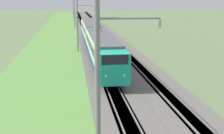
# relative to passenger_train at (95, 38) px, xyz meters

# --- Properties ---
(ballast_main) EXTENTS (240.00, 4.40, 0.30)m
(ballast_main) POSITION_rel_passenger_train_xyz_m (6.75, 0.00, -2.24)
(ballast_main) COLOR #605B56
(ballast_main) RESTS_ON ground
(ballast_adjacent) EXTENTS (240.00, 4.40, 0.30)m
(ballast_adjacent) POSITION_rel_passenger_train_xyz_m (6.75, -4.39, -2.24)
(ballast_adjacent) COLOR #605B56
(ballast_adjacent) RESTS_ON ground
(track_main) EXTENTS (240.00, 1.57, 0.45)m
(track_main) POSITION_rel_passenger_train_xyz_m (6.75, 0.00, -2.23)
(track_main) COLOR #4C4238
(track_main) RESTS_ON ground
(track_adjacent) EXTENTS (240.00, 1.57, 0.45)m
(track_adjacent) POSITION_rel_passenger_train_xyz_m (6.75, -4.39, -2.23)
(track_adjacent) COLOR #4C4238
(track_adjacent) RESTS_ON ground
(grass_verge) EXTENTS (240.00, 9.34, 0.12)m
(grass_verge) POSITION_rel_passenger_train_xyz_m (6.75, 6.73, -2.33)
(grass_verge) COLOR #5B8E42
(grass_verge) RESTS_ON ground
(passenger_train) EXTENTS (42.38, 2.84, 5.09)m
(passenger_train) POSITION_rel_passenger_train_xyz_m (0.00, 0.00, 0.00)
(passenger_train) COLOR #19A88E
(passenger_train) RESTS_ON ground
(catenary_mast_near) EXTENTS (0.22, 2.56, 8.54)m
(catenary_mast_near) POSITION_rel_passenger_train_xyz_m (-35.05, 2.54, 2.03)
(catenary_mast_near) COLOR slate
(catenary_mast_near) RESTS_ON ground
(catenary_mast_mid) EXTENTS (0.22, 2.56, 8.03)m
(catenary_mast_mid) POSITION_rel_passenger_train_xyz_m (1.65, 2.53, 1.77)
(catenary_mast_mid) COLOR slate
(catenary_mast_mid) RESTS_ON ground
(catenary_mast_far) EXTENTS (0.22, 2.56, 8.53)m
(catenary_mast_far) POSITION_rel_passenger_train_xyz_m (38.34, 2.54, 2.02)
(catenary_mast_far) COLOR slate
(catenary_mast_far) RESTS_ON ground
(catenary_mast_distant) EXTENTS (0.22, 2.56, 8.32)m
(catenary_mast_distant) POSITION_rel_passenger_train_xyz_m (75.03, 2.53, 1.91)
(catenary_mast_distant) COLOR slate
(catenary_mast_distant) RESTS_ON ground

